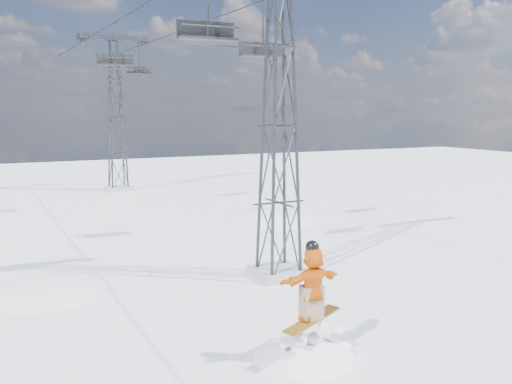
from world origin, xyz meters
TOP-DOWN VIEW (x-y plane):
  - ground at (0.00, 0.00)m, footprint 120.00×120.00m
  - lift_tower_near at (0.80, 8.00)m, footprint 5.20×1.80m
  - lift_tower_far at (0.80, 33.00)m, footprint 5.20×1.80m
  - haul_cables at (0.80, 19.50)m, footprint 4.46×51.00m
  - lift_chair_near at (-1.40, 9.21)m, footprint 2.13×0.61m
  - lift_chair_mid at (3.00, 13.59)m, footprint 2.18×0.63m
  - lift_chair_far at (-1.40, 22.96)m, footprint 2.09×0.60m
  - lift_chair_extra at (3.00, 34.42)m, footprint 1.85×0.53m

SIDE VIEW (x-z plane):
  - ground at x=0.00m, z-range 0.00..0.00m
  - lift_tower_near at x=0.80m, z-range -0.24..11.18m
  - lift_tower_far at x=0.80m, z-range -0.24..11.18m
  - lift_chair_mid at x=3.00m, z-range 7.33..10.04m
  - lift_chair_near at x=-1.40m, z-range 7.41..10.06m
  - lift_chair_far at x=-1.40m, z-range 7.47..10.07m
  - lift_chair_extra at x=3.00m, z-range 7.86..10.16m
  - haul_cables at x=0.80m, z-range 10.82..10.88m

